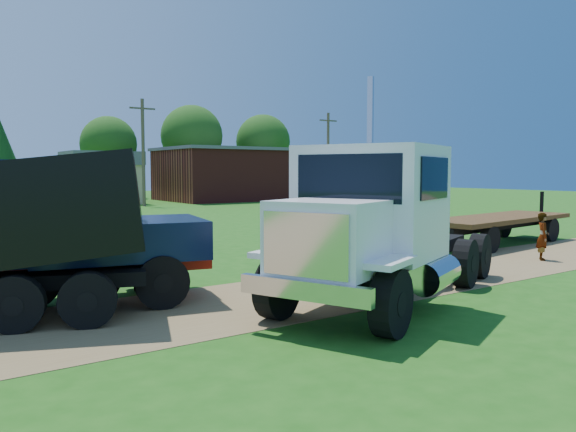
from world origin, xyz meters
TOP-DOWN VIEW (x-y plane):
  - ground at (0.00, 0.00)m, footprint 140.00×140.00m
  - dirt_track at (0.00, 0.00)m, footprint 120.00×4.20m
  - white_semi_tractor at (-2.64, -1.92)m, footprint 8.77×5.80m
  - navy_truck at (-9.13, 2.31)m, footprint 7.58×4.00m
  - orange_pickup at (-4.30, 9.45)m, footprint 4.98×2.35m
  - flatbed_trailer at (8.85, 2.87)m, footprint 8.29×3.30m
  - spectator_a at (6.49, -0.47)m, footprint 0.70×0.67m
  - spectator_b at (3.50, 9.42)m, footprint 1.03×1.02m
  - brick_building at (18.00, 40.00)m, footprint 15.40×10.40m
  - tan_shed at (4.00, 40.00)m, footprint 6.20×5.40m
  - utility_poles at (6.00, 35.00)m, footprint 42.20×0.28m
  - tree_row at (1.51, 49.18)m, footprint 56.87×9.34m

SIDE VIEW (x-z plane):
  - ground at x=0.00m, z-range 0.00..0.00m
  - dirt_track at x=0.00m, z-range 0.00..0.01m
  - orange_pickup at x=-4.30m, z-range 0.00..1.38m
  - spectator_a at x=6.49m, z-range 0.00..1.61m
  - spectator_b at x=3.50m, z-range 0.00..1.68m
  - flatbed_trailer at x=8.85m, z-range -0.15..1.92m
  - navy_truck at x=-9.13m, z-range 0.04..3.26m
  - white_semi_tractor at x=-2.64m, z-range -0.83..4.42m
  - tan_shed at x=4.00m, z-range 0.07..4.77m
  - brick_building at x=18.00m, z-range 0.01..5.31m
  - utility_poles at x=6.00m, z-range 0.21..9.21m
  - tree_row at x=1.51m, z-range 1.05..12.27m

